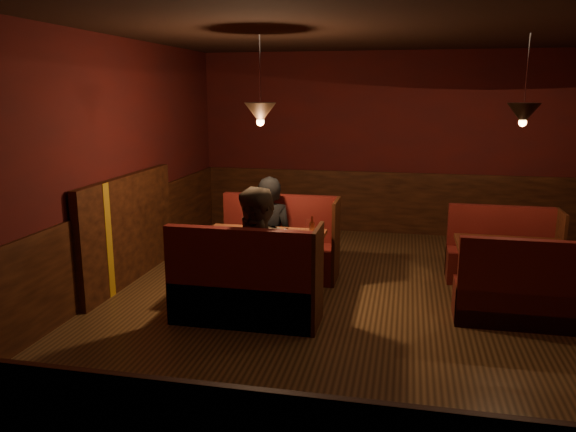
% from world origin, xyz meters
% --- Properties ---
extents(room, '(6.02, 7.02, 2.92)m').
position_xyz_m(room, '(-0.28, 0.05, 1.05)').
color(room, '#3D2915').
rests_on(room, ground).
extents(main_table, '(1.35, 0.82, 0.95)m').
position_xyz_m(main_table, '(-1.19, 0.19, 0.56)').
color(main_table, brown).
rests_on(main_table, ground).
extents(main_bench_far, '(1.49, 0.53, 1.01)m').
position_xyz_m(main_bench_far, '(-1.17, 0.96, 0.32)').
color(main_bench_far, '#571211').
rests_on(main_bench_far, ground).
extents(main_bench_near, '(1.49, 0.53, 1.01)m').
position_xyz_m(main_bench_near, '(-1.17, -0.58, 0.32)').
color(main_bench_near, '#571211').
rests_on(main_bench_near, ground).
extents(second_table, '(1.16, 0.74, 0.65)m').
position_xyz_m(second_table, '(1.49, 0.63, 0.48)').
color(second_table, brown).
rests_on(second_table, ground).
extents(second_bench_far, '(1.28, 0.48, 0.91)m').
position_xyz_m(second_bench_far, '(1.52, 1.32, 0.29)').
color(second_bench_far, '#571211').
rests_on(second_bench_far, ground).
extents(second_bench_near, '(1.28, 0.48, 0.91)m').
position_xyz_m(second_bench_near, '(1.52, -0.06, 0.29)').
color(second_bench_near, '#571211').
rests_on(second_bench_near, ground).
extents(diner_a, '(0.62, 0.42, 1.64)m').
position_xyz_m(diner_a, '(-1.26, 0.79, 0.82)').
color(diner_a, black).
rests_on(diner_a, ground).
extents(diner_b, '(0.88, 0.71, 1.71)m').
position_xyz_m(diner_b, '(-1.06, -0.42, 0.85)').
color(diner_b, '#392E22').
rests_on(diner_b, ground).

